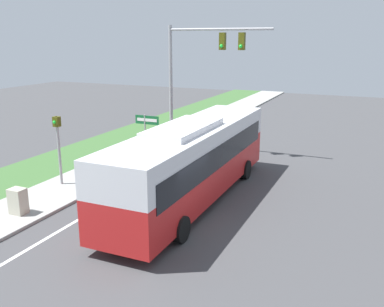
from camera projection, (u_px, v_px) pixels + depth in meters
ground_plane at (176, 228)px, 15.11m from camera, size 80.00×80.00×0.00m
sidewalk at (40, 200)px, 17.52m from camera, size 2.80×80.00×0.12m
lane_divider_near at (92, 212)px, 16.52m from camera, size 0.14×30.00×0.01m
bus at (193, 158)px, 17.22m from camera, size 2.59×11.57×3.33m
signal_gantry at (198, 64)px, 23.71m from camera, size 5.97×0.41×7.19m
pedestrian_signal at (58, 140)px, 18.79m from camera, size 0.28×0.34×3.20m
street_sign at (146, 127)px, 23.36m from camera, size 1.44×0.08×2.47m
utility_cabinet at (18, 201)px, 15.94m from camera, size 0.59×0.48×0.98m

